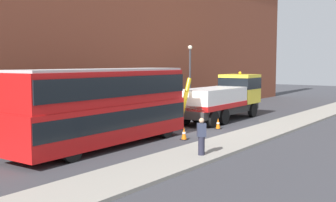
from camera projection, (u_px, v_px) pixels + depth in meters
ground_plane at (186, 131)px, 26.23m from camera, size 120.00×120.00×0.00m
near_kerb at (246, 137)px, 23.73m from camera, size 60.00×2.80×0.15m
building_facade at (109, 11)px, 29.51m from camera, size 60.00×1.50×16.00m
recovery_tow_truck at (224, 97)px, 31.25m from camera, size 10.18×2.89×3.67m
double_decker_bus at (106, 104)px, 21.15m from camera, size 11.10×2.86×4.06m
pedestrian_onlooker at (201, 137)px, 18.73m from camera, size 0.46×0.47×1.71m
traffic_cone_near_bus at (184, 134)px, 23.29m from camera, size 0.36×0.36×0.72m
traffic_cone_midway at (218, 124)px, 27.12m from camera, size 0.36×0.36×0.72m
street_lamp at (190, 74)px, 34.45m from camera, size 0.36×0.36×5.83m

